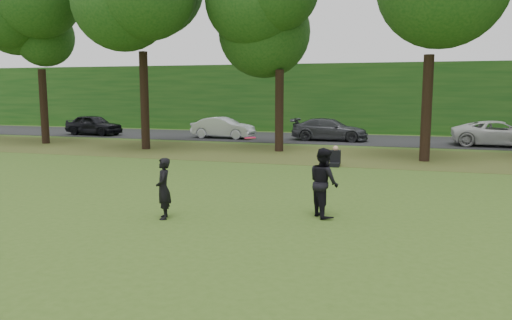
{
  "coord_description": "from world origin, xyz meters",
  "views": [
    {
      "loc": [
        3.15,
        -10.67,
        3.14
      ],
      "look_at": [
        -0.57,
        1.73,
        1.3
      ],
      "focal_mm": 35.0,
      "sensor_mm": 36.0,
      "label": 1
    }
  ],
  "objects_px": {
    "player_right": "(324,182)",
    "seated_person": "(335,158)",
    "frisbee": "(250,138)",
    "player_left": "(163,189)"
  },
  "relations": [
    {
      "from": "player_right",
      "to": "seated_person",
      "type": "relative_size",
      "value": 2.08
    },
    {
      "from": "seated_person",
      "to": "frisbee",
      "type": "bearing_deg",
      "value": -97.24
    },
    {
      "from": "player_right",
      "to": "frisbee",
      "type": "relative_size",
      "value": 4.7
    },
    {
      "from": "player_left",
      "to": "player_right",
      "type": "relative_size",
      "value": 0.87
    },
    {
      "from": "player_left",
      "to": "seated_person",
      "type": "distance_m",
      "value": 10.16
    },
    {
      "from": "player_right",
      "to": "seated_person",
      "type": "xyz_separation_m",
      "value": [
        -0.86,
        8.42,
        -0.55
      ]
    },
    {
      "from": "player_right",
      "to": "frisbee",
      "type": "height_order",
      "value": "frisbee"
    },
    {
      "from": "player_right",
      "to": "seated_person",
      "type": "distance_m",
      "value": 8.49
    },
    {
      "from": "player_left",
      "to": "player_right",
      "type": "bearing_deg",
      "value": 84.66
    },
    {
      "from": "player_right",
      "to": "player_left",
      "type": "bearing_deg",
      "value": 74.82
    }
  ]
}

